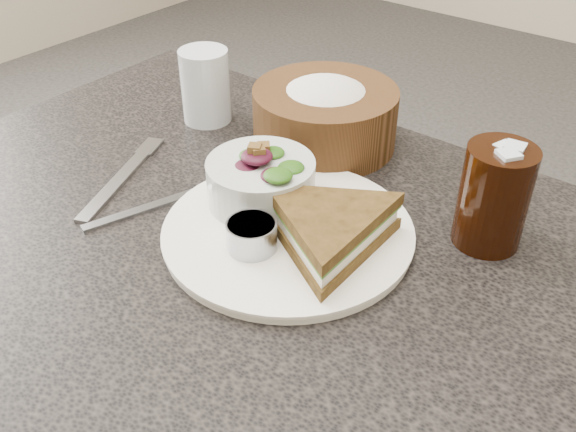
% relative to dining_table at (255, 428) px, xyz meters
% --- Properties ---
extents(dining_table, '(1.00, 0.70, 0.75)m').
position_rel_dining_table_xyz_m(dining_table, '(0.00, 0.00, 0.00)').
color(dining_table, black).
rests_on(dining_table, floor).
extents(dinner_plate, '(0.29, 0.29, 0.01)m').
position_rel_dining_table_xyz_m(dinner_plate, '(0.04, 0.03, 0.38)').
color(dinner_plate, white).
rests_on(dinner_plate, dining_table).
extents(sandwich, '(0.25, 0.25, 0.05)m').
position_rel_dining_table_xyz_m(sandwich, '(0.10, 0.03, 0.41)').
color(sandwich, brown).
rests_on(sandwich, dinner_plate).
extents(salad_bowl, '(0.15, 0.15, 0.08)m').
position_rel_dining_table_xyz_m(salad_bowl, '(-0.02, 0.05, 0.43)').
color(salad_bowl, '#B8C2BD').
rests_on(salad_bowl, dinner_plate).
extents(dressing_ramekin, '(0.07, 0.07, 0.03)m').
position_rel_dining_table_xyz_m(dressing_ramekin, '(0.03, -0.03, 0.40)').
color(dressing_ramekin, '#999DA8').
rests_on(dressing_ramekin, dinner_plate).
extents(orange_wedge, '(0.08, 0.08, 0.02)m').
position_rel_dining_table_xyz_m(orange_wedge, '(0.05, 0.08, 0.40)').
color(orange_wedge, '#FF6C04').
rests_on(orange_wedge, dinner_plate).
extents(fork, '(0.09, 0.18, 0.01)m').
position_rel_dining_table_xyz_m(fork, '(-0.21, -0.02, 0.38)').
color(fork, '#A6A8AC').
rests_on(fork, dining_table).
extents(knife, '(0.08, 0.20, 0.00)m').
position_rel_dining_table_xyz_m(knife, '(-0.12, -0.02, 0.38)').
color(knife, '#91969C').
rests_on(knife, dining_table).
extents(bread_basket, '(0.21, 0.21, 0.12)m').
position_rel_dining_table_xyz_m(bread_basket, '(-0.05, 0.23, 0.43)').
color(bread_basket, '#4F2E18').
rests_on(bread_basket, dining_table).
extents(cola_glass, '(0.10, 0.10, 0.13)m').
position_rel_dining_table_xyz_m(cola_glass, '(0.23, 0.16, 0.44)').
color(cola_glass, black).
rests_on(cola_glass, dining_table).
extents(water_glass, '(0.08, 0.08, 0.11)m').
position_rel_dining_table_xyz_m(water_glass, '(-0.24, 0.19, 0.43)').
color(water_glass, silver).
rests_on(water_glass, dining_table).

